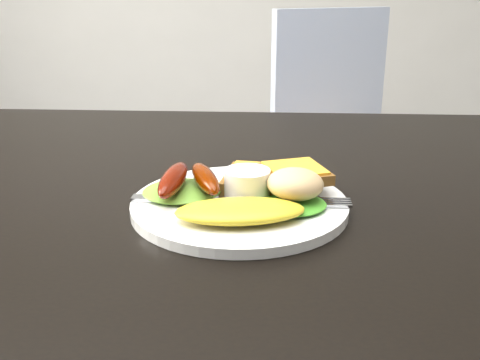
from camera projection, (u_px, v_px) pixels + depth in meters
name	position (u px, v px, depth m)	size (l,w,h in m)	color
dining_table	(252.00, 197.00, 0.72)	(1.20, 0.80, 0.04)	black
dining_chair	(330.00, 170.00, 1.69)	(0.39, 0.39, 0.05)	tan
person	(187.00, 103.00, 1.14)	(0.54, 0.36, 1.51)	navy
plate	(239.00, 205.00, 0.63)	(0.24, 0.24, 0.01)	white
lettuce_left	(182.00, 191.00, 0.64)	(0.09, 0.08, 0.01)	#4D8C1B
lettuce_right	(293.00, 205.00, 0.60)	(0.07, 0.07, 0.01)	#31961D
omelette	(240.00, 211.00, 0.57)	(0.13, 0.06, 0.02)	yellow
sausage_a	(173.00, 180.00, 0.63)	(0.02, 0.10, 0.02)	#590C07
sausage_b	(205.00, 178.00, 0.63)	(0.02, 0.09, 0.02)	#5E1200
ramekin	(247.00, 183.00, 0.63)	(0.05, 0.05, 0.03)	white
toast_a	(261.00, 180.00, 0.67)	(0.08, 0.08, 0.01)	#995922
toast_b	(295.00, 174.00, 0.65)	(0.07, 0.07, 0.01)	brown
potato_salad	(295.00, 184.00, 0.60)	(0.06, 0.06, 0.03)	beige
fork	(212.00, 200.00, 0.62)	(0.18, 0.01, 0.00)	#ADAFB7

